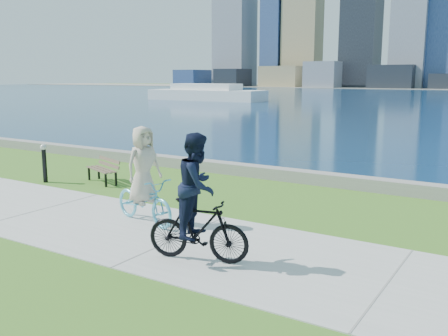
% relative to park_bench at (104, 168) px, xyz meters
% --- Properties ---
extents(ground, '(320.00, 320.00, 0.00)m').
position_rel_park_bench_xyz_m(ground, '(5.02, -3.04, -0.44)').
color(ground, '#38681B').
rests_on(ground, ground).
extents(concrete_path, '(80.00, 3.50, 0.02)m').
position_rel_park_bench_xyz_m(concrete_path, '(5.02, -3.04, -0.43)').
color(concrete_path, '#AEAFA9').
rests_on(concrete_path, ground).
extents(seawall, '(90.00, 0.50, 0.35)m').
position_rel_park_bench_xyz_m(seawall, '(5.02, 3.16, -0.26)').
color(seawall, gray).
rests_on(seawall, ground).
extents(ferry_near, '(15.76, 4.50, 2.14)m').
position_rel_park_bench_xyz_m(ferry_near, '(-25.94, 43.34, 0.45)').
color(ferry_near, white).
rests_on(ferry_near, ground).
extents(park_bench, '(1.46, 0.93, 0.71)m').
position_rel_park_bench_xyz_m(park_bench, '(0.00, 0.00, 0.00)').
color(park_bench, black).
rests_on(park_bench, ground).
extents(bollard_lamp, '(0.18, 0.18, 1.15)m').
position_rel_park_bench_xyz_m(bollard_lamp, '(-1.52, -0.91, 0.22)').
color(bollard_lamp, black).
rests_on(bollard_lamp, ground).
extents(cyclist_woman, '(1.08, 1.98, 2.07)m').
position_rel_park_bench_xyz_m(cyclist_woman, '(3.78, -2.53, 0.35)').
color(cyclist_woman, '#5DC4E3').
rests_on(cyclist_woman, ground).
extents(cyclist_man, '(0.95, 1.85, 2.19)m').
position_rel_park_bench_xyz_m(cyclist_man, '(6.04, -3.76, 0.50)').
color(cyclist_man, black).
rests_on(cyclist_man, ground).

